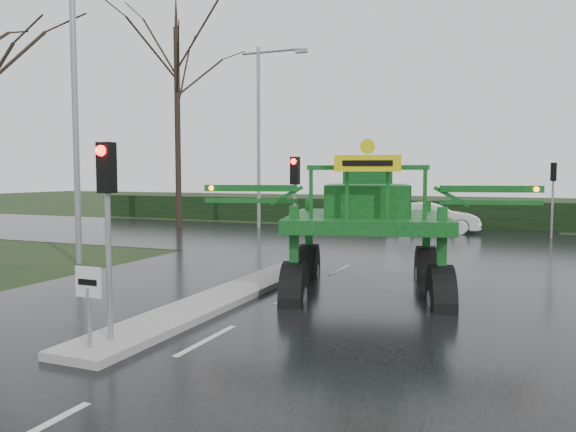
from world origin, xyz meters
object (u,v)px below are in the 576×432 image
at_px(keep_left_sign, 89,294).
at_px(traffic_signal_near, 107,198).
at_px(traffic_signal_far, 553,183).
at_px(white_sedan, 432,233).
at_px(traffic_signal_mid, 295,187).
at_px(street_light_left_far, 263,120).
at_px(crop_sprayer, 295,206).
at_px(street_light_left_near, 82,82).

distance_m(keep_left_sign, traffic_signal_near, 1.61).
relative_size(traffic_signal_far, white_sedan, 0.76).
bearing_deg(traffic_signal_near, traffic_signal_mid, 90.00).
relative_size(street_light_left_far, crop_sprayer, 1.22).
distance_m(keep_left_sign, traffic_signal_far, 22.93).
relative_size(traffic_signal_mid, white_sedan, 0.76).
height_order(traffic_signal_near, street_light_left_far, street_light_left_far).
height_order(traffic_signal_mid, street_light_left_far, street_light_left_far).
relative_size(keep_left_sign, street_light_left_near, 0.14).
bearing_deg(street_light_left_near, street_light_left_far, 90.00).
height_order(street_light_left_near, crop_sprayer, street_light_left_near).
height_order(traffic_signal_far, crop_sprayer, crop_sprayer).
bearing_deg(crop_sprayer, street_light_left_near, 151.15).
relative_size(traffic_signal_near, traffic_signal_mid, 1.00).
distance_m(crop_sprayer, white_sedan, 16.94).
height_order(keep_left_sign, traffic_signal_mid, traffic_signal_mid).
height_order(keep_left_sign, street_light_left_far, street_light_left_far).
xyz_separation_m(traffic_signal_far, street_light_left_near, (-14.69, -14.01, 3.40)).
xyz_separation_m(street_light_left_near, street_light_left_far, (0.00, 14.00, 0.00)).
distance_m(keep_left_sign, street_light_left_far, 23.11).
height_order(street_light_left_far, crop_sprayer, street_light_left_far).
xyz_separation_m(traffic_signal_mid, crop_sprayer, (1.47, -3.65, -0.36)).
relative_size(traffic_signal_mid, street_light_left_near, 0.35).
xyz_separation_m(street_light_left_near, white_sedan, (9.18, 14.62, -5.99)).
bearing_deg(keep_left_sign, street_light_left_far, 107.78).
distance_m(traffic_signal_near, street_light_left_far, 22.37).
xyz_separation_m(traffic_signal_near, white_sedan, (2.29, 21.62, -2.59)).
bearing_deg(traffic_signal_far, street_light_left_far, 0.03).
xyz_separation_m(street_light_left_far, crop_sprayer, (8.37, -16.16, -3.76)).
height_order(keep_left_sign, white_sedan, keep_left_sign).
relative_size(traffic_signal_near, white_sedan, 0.76).
relative_size(traffic_signal_mid, traffic_signal_far, 1.00).
relative_size(traffic_signal_near, street_light_left_near, 0.35).
height_order(traffic_signal_mid, crop_sprayer, crop_sprayer).
bearing_deg(white_sedan, street_light_left_near, 136.26).
relative_size(keep_left_sign, street_light_left_far, 0.14).
distance_m(traffic_signal_mid, street_light_left_near, 7.83).
relative_size(keep_left_sign, traffic_signal_mid, 0.38).
relative_size(traffic_signal_mid, crop_sprayer, 0.43).
bearing_deg(traffic_signal_mid, white_sedan, 80.10).
relative_size(crop_sprayer, white_sedan, 1.78).
bearing_deg(crop_sprayer, traffic_signal_mid, 97.61).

